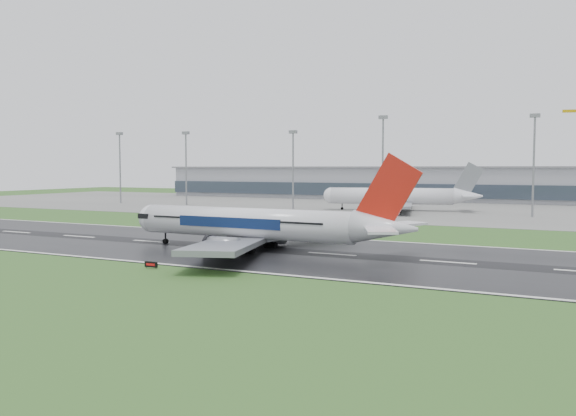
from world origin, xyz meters
The scene contains 12 objects.
ground centered at (0.00, 0.00, 0.00)m, with size 520.00×520.00×0.00m, color #2A531E.
runway centered at (0.00, 0.00, 0.05)m, with size 400.00×45.00×0.10m, color black.
apron centered at (0.00, 125.00, 0.04)m, with size 400.00×130.00×0.08m, color slate.
terminal centered at (0.00, 185.00, 7.50)m, with size 240.00×36.00×15.00m, color gray.
main_airliner centered at (27.47, -2.09, 8.45)m, with size 56.56×53.87×16.70m, color silver, non-canonical shape.
parked_airliner centered at (20.90, 108.33, 8.29)m, with size 56.00×52.13×16.41m, color white, non-canonical shape.
runway_sign centered at (20.93, -25.43, 0.52)m, with size 2.30×0.26×1.04m, color black, non-canonical shape.
floodmast_0 centered at (-98.63, 100.00, 14.56)m, with size 0.64×0.64×29.11m, color gray.
floodmast_1 centered at (-64.10, 100.00, 14.25)m, with size 0.64×0.64×28.49m, color gray.
floodmast_2 centered at (-16.23, 100.00, 13.81)m, with size 0.64×0.64×27.63m, color gray.
floodmast_3 centered at (17.75, 100.00, 15.84)m, with size 0.64×0.64×31.67m, color gray.
floodmast_4 centered at (65.45, 100.00, 15.19)m, with size 0.64×0.64×30.38m, color gray.
Camera 1 is at (78.94, -95.67, 15.18)m, focal length 37.01 mm.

